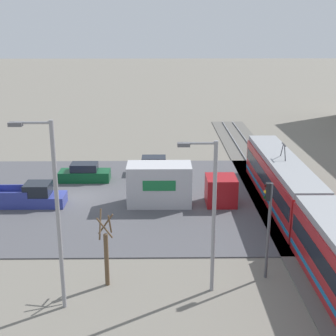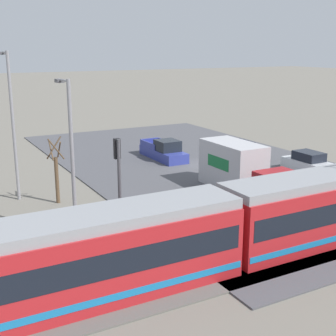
{
  "view_description": "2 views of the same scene",
  "coord_description": "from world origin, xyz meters",
  "px_view_note": "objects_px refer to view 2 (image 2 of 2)",
  "views": [
    {
      "loc": [
        35.38,
        6.76,
        13.39
      ],
      "look_at": [
        2.66,
        7.19,
        3.31
      ],
      "focal_mm": 50.0,
      "sensor_mm": 36.0,
      "label": 1
    },
    {
      "loc": [
        20.56,
        31.89,
        9.55
      ],
      "look_at": [
        7.88,
        8.64,
        2.72
      ],
      "focal_mm": 50.0,
      "sensor_mm": 36.0,
      "label": 2
    }
  ],
  "objects_px": {
    "traffic_light_pole": "(119,180)",
    "street_tree": "(57,174)",
    "sedan_car_0": "(308,164)",
    "sedan_car_1": "(240,152)",
    "box_truck": "(243,171)",
    "light_rail_tram": "(228,228)",
    "street_lamp_mid_block": "(71,147)",
    "pickup_truck": "(164,151)",
    "street_lamp_near_crossing": "(12,117)"
  },
  "relations": [
    {
      "from": "light_rail_tram",
      "to": "street_tree",
      "type": "xyz_separation_m",
      "value": [
        4.29,
        -12.25,
        0.17
      ]
    },
    {
      "from": "light_rail_tram",
      "to": "sedan_car_1",
      "type": "relative_size",
      "value": 7.02
    },
    {
      "from": "box_truck",
      "to": "sedan_car_1",
      "type": "height_order",
      "value": "box_truck"
    },
    {
      "from": "pickup_truck",
      "to": "sedan_car_0",
      "type": "bearing_deg",
      "value": 129.83
    },
    {
      "from": "sedan_car_1",
      "to": "street_tree",
      "type": "xyz_separation_m",
      "value": [
        17.29,
        3.92,
        1.18
      ]
    },
    {
      "from": "box_truck",
      "to": "sedan_car_1",
      "type": "bearing_deg",
      "value": -126.35
    },
    {
      "from": "street_lamp_mid_block",
      "to": "sedan_car_1",
      "type": "bearing_deg",
      "value": -152.66
    },
    {
      "from": "pickup_truck",
      "to": "street_lamp_mid_block",
      "type": "height_order",
      "value": "street_lamp_mid_block"
    },
    {
      "from": "sedan_car_1",
      "to": "street_tree",
      "type": "height_order",
      "value": "street_tree"
    },
    {
      "from": "light_rail_tram",
      "to": "sedan_car_0",
      "type": "height_order",
      "value": "light_rail_tram"
    },
    {
      "from": "street_tree",
      "to": "street_lamp_mid_block",
      "type": "xyz_separation_m",
      "value": [
        0.61,
        5.34,
        2.74
      ]
    },
    {
      "from": "sedan_car_1",
      "to": "street_tree",
      "type": "distance_m",
      "value": 17.77
    },
    {
      "from": "light_rail_tram",
      "to": "street_lamp_mid_block",
      "type": "distance_m",
      "value": 8.96
    },
    {
      "from": "box_truck",
      "to": "street_tree",
      "type": "xyz_separation_m",
      "value": [
        11.55,
        -3.88,
        0.37
      ]
    },
    {
      "from": "sedan_car_1",
      "to": "street_lamp_mid_block",
      "type": "height_order",
      "value": "street_lamp_mid_block"
    },
    {
      "from": "pickup_truck",
      "to": "sedan_car_0",
      "type": "distance_m",
      "value": 12.22
    },
    {
      "from": "sedan_car_1",
      "to": "traffic_light_pole",
      "type": "distance_m",
      "value": 21.0
    },
    {
      "from": "box_truck",
      "to": "street_lamp_mid_block",
      "type": "xyz_separation_m",
      "value": [
        12.16,
        1.45,
        3.11
      ]
    },
    {
      "from": "street_tree",
      "to": "sedan_car_0",
      "type": "bearing_deg",
      "value": 173.53
    },
    {
      "from": "traffic_light_pole",
      "to": "street_tree",
      "type": "height_order",
      "value": "traffic_light_pole"
    },
    {
      "from": "street_lamp_near_crossing",
      "to": "street_lamp_mid_block",
      "type": "relative_size",
      "value": 1.16
    },
    {
      "from": "pickup_truck",
      "to": "street_tree",
      "type": "xyz_separation_m",
      "value": [
        11.46,
        7.2,
        1.17
      ]
    },
    {
      "from": "street_lamp_near_crossing",
      "to": "box_truck",
      "type": "bearing_deg",
      "value": 156.33
    },
    {
      "from": "street_lamp_mid_block",
      "to": "box_truck",
      "type": "bearing_deg",
      "value": -173.18
    },
    {
      "from": "light_rail_tram",
      "to": "sedan_car_1",
      "type": "bearing_deg",
      "value": -128.81
    },
    {
      "from": "light_rail_tram",
      "to": "box_truck",
      "type": "bearing_deg",
      "value": -130.96
    },
    {
      "from": "pickup_truck",
      "to": "street_tree",
      "type": "relative_size",
      "value": 1.34
    },
    {
      "from": "light_rail_tram",
      "to": "street_lamp_near_crossing",
      "type": "distance_m",
      "value": 16.06
    },
    {
      "from": "sedan_car_1",
      "to": "box_truck",
      "type": "bearing_deg",
      "value": 53.65
    },
    {
      "from": "pickup_truck",
      "to": "street_lamp_near_crossing",
      "type": "distance_m",
      "value": 15.14
    },
    {
      "from": "light_rail_tram",
      "to": "street_tree",
      "type": "distance_m",
      "value": 12.98
    },
    {
      "from": "traffic_light_pole",
      "to": "street_lamp_mid_block",
      "type": "bearing_deg",
      "value": -68.81
    },
    {
      "from": "sedan_car_1",
      "to": "street_lamp_near_crossing",
      "type": "bearing_deg",
      "value": 5.44
    },
    {
      "from": "light_rail_tram",
      "to": "street_lamp_mid_block",
      "type": "relative_size",
      "value": 3.88
    },
    {
      "from": "street_lamp_near_crossing",
      "to": "sedan_car_0",
      "type": "bearing_deg",
      "value": 168.69
    },
    {
      "from": "sedan_car_0",
      "to": "sedan_car_1",
      "type": "height_order",
      "value": "sedan_car_0"
    },
    {
      "from": "light_rail_tram",
      "to": "pickup_truck",
      "type": "xyz_separation_m",
      "value": [
        -7.17,
        -19.45,
        -1.0
      ]
    },
    {
      "from": "box_truck",
      "to": "traffic_light_pole",
      "type": "height_order",
      "value": "traffic_light_pole"
    },
    {
      "from": "street_lamp_near_crossing",
      "to": "light_rail_tram",
      "type": "bearing_deg",
      "value": 113.81
    },
    {
      "from": "pickup_truck",
      "to": "street_lamp_near_crossing",
      "type": "xyz_separation_m",
      "value": [
        13.49,
        5.12,
        4.59
      ]
    },
    {
      "from": "box_truck",
      "to": "street_lamp_near_crossing",
      "type": "bearing_deg",
      "value": -23.67
    },
    {
      "from": "sedan_car_1",
      "to": "street_tree",
      "type": "bearing_deg",
      "value": 12.76
    },
    {
      "from": "street_tree",
      "to": "street_lamp_near_crossing",
      "type": "relative_size",
      "value": 0.45
    },
    {
      "from": "pickup_truck",
      "to": "street_tree",
      "type": "height_order",
      "value": "street_tree"
    },
    {
      "from": "box_truck",
      "to": "pickup_truck",
      "type": "bearing_deg",
      "value": -89.53
    },
    {
      "from": "street_lamp_near_crossing",
      "to": "pickup_truck",
      "type": "bearing_deg",
      "value": -159.23
    },
    {
      "from": "traffic_light_pole",
      "to": "street_tree",
      "type": "distance_m",
      "value": 8.75
    },
    {
      "from": "sedan_car_0",
      "to": "street_lamp_near_crossing",
      "type": "relative_size",
      "value": 0.45
    },
    {
      "from": "box_truck",
      "to": "sedan_car_0",
      "type": "height_order",
      "value": "box_truck"
    },
    {
      "from": "light_rail_tram",
      "to": "traffic_light_pole",
      "type": "relative_size",
      "value": 5.68
    }
  ]
}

